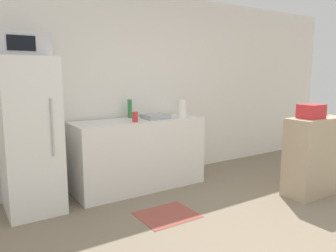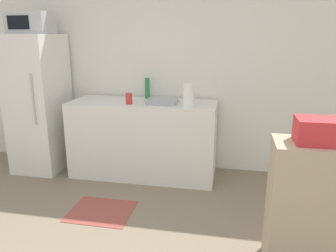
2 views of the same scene
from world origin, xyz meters
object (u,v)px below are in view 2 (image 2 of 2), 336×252
at_px(bottle_tall, 147,88).
at_px(paper_towel_roll, 188,96).
at_px(basket, 317,131).
at_px(microwave, 30,23).
at_px(bottle_short, 129,99).
at_px(refrigerator, 39,104).

distance_m(bottle_tall, paper_towel_roll, 0.69).
height_order(bottle_tall, basket, bottle_tall).
bearing_deg(paper_towel_roll, microwave, 175.01).
bearing_deg(bottle_tall, basket, -46.18).
relative_size(bottle_short, paper_towel_roll, 0.50).
height_order(basket, paper_towel_roll, paper_towel_roll).
relative_size(refrigerator, bottle_short, 13.48).
distance_m(microwave, basket, 3.29).
bearing_deg(paper_towel_roll, bottle_short, 176.81).
bearing_deg(bottle_tall, microwave, -169.37).
height_order(bottle_tall, paper_towel_roll, same).
bearing_deg(bottle_tall, refrigerator, -169.42).
distance_m(bottle_tall, basket, 2.27).
relative_size(bottle_tall, basket, 0.91).
height_order(bottle_tall, bottle_short, bottle_tall).
relative_size(refrigerator, bottle_tall, 6.67).
distance_m(refrigerator, paper_towel_roll, 1.90).
distance_m(refrigerator, microwave, 0.95).
bearing_deg(basket, refrigerator, 154.27).
relative_size(basket, paper_towel_roll, 1.11).
bearing_deg(bottle_short, refrigerator, 173.93).
height_order(microwave, basket, microwave).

